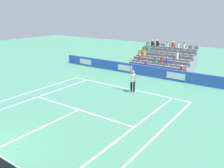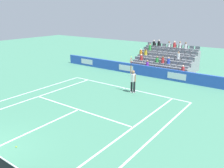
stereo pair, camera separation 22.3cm
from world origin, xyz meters
TOP-DOWN VIEW (x-y plane):
  - line_baseline at (0.00, -11.89)m, footprint 10.97×0.10m
  - line_service at (0.00, -6.40)m, footprint 8.23×0.10m
  - line_centre_service at (0.00, -3.20)m, footprint 0.10×6.40m
  - line_singles_sideline_left at (4.12, -5.95)m, footprint 0.10×11.89m
  - line_singles_sideline_right at (-4.12, -5.95)m, footprint 0.10×11.89m
  - line_doubles_sideline_left at (5.49, -5.95)m, footprint 0.10×11.89m
  - line_doubles_sideline_right at (-5.49, -5.95)m, footprint 0.10×11.89m
  - line_centre_mark at (0.00, -11.79)m, footprint 0.10×0.20m
  - sponsor_barrier at (-0.00, -16.30)m, footprint 21.63×0.22m
  - tennis_player at (-1.09, -11.32)m, footprint 0.53×0.36m
  - stadium_stand at (0.01, -19.87)m, footprint 6.20×4.75m
  - loose_tennis_ball at (-0.74, -1.50)m, footprint 0.07×0.07m

SIDE VIEW (x-z plane):
  - line_baseline at x=0.00m, z-range 0.00..0.01m
  - line_service at x=0.00m, z-range 0.00..0.01m
  - line_centre_service at x=0.00m, z-range 0.00..0.01m
  - line_singles_sideline_left at x=4.12m, z-range 0.00..0.01m
  - line_singles_sideline_right at x=-4.12m, z-range 0.00..0.01m
  - line_doubles_sideline_left at x=5.49m, z-range 0.00..0.01m
  - line_doubles_sideline_right at x=-5.49m, z-range 0.00..0.01m
  - line_centre_mark at x=0.00m, z-range 0.00..0.01m
  - loose_tennis_ball at x=-0.74m, z-range 0.00..0.07m
  - sponsor_barrier at x=0.00m, z-range 0.00..1.02m
  - stadium_stand at x=0.01m, z-range -0.68..2.33m
  - tennis_player at x=-1.09m, z-range -0.43..2.42m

